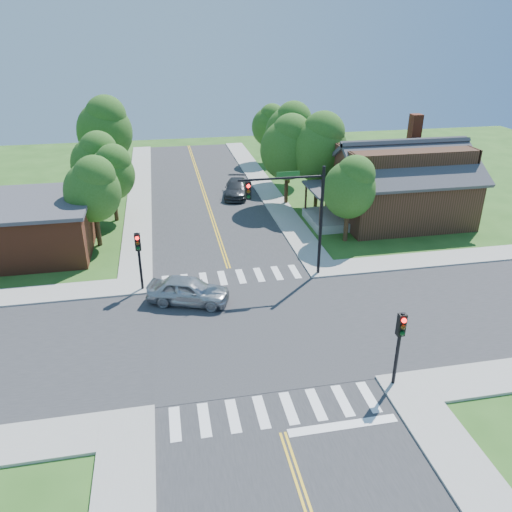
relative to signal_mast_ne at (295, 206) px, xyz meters
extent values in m
plane|color=#29541A|center=(-3.91, -5.59, -4.85)|extent=(100.00, 100.00, 0.00)
cube|color=#2D2D30|center=(-3.91, -5.59, -4.83)|extent=(10.00, 90.00, 0.04)
cube|color=#2D2D30|center=(-3.91, -5.59, -4.83)|extent=(90.00, 10.00, 0.04)
cube|color=#2D2D30|center=(-3.91, -5.59, -4.85)|extent=(10.20, 10.20, 0.06)
cube|color=#9E9B93|center=(2.19, 19.41, -4.78)|extent=(2.20, 40.00, 0.14)
cube|color=#9E9B93|center=(-10.01, 19.41, -4.78)|extent=(2.20, 40.00, 0.14)
cube|color=white|center=(-8.11, 0.61, -4.80)|extent=(0.45, 2.00, 0.01)
cube|color=white|center=(-6.91, 0.61, -4.80)|extent=(0.45, 2.00, 0.01)
cube|color=white|center=(-5.71, 0.61, -4.80)|extent=(0.45, 2.00, 0.01)
cube|color=white|center=(-4.51, 0.61, -4.80)|extent=(0.45, 2.00, 0.01)
cube|color=white|center=(-3.31, 0.61, -4.80)|extent=(0.45, 2.00, 0.01)
cube|color=white|center=(-2.11, 0.61, -4.80)|extent=(0.45, 2.00, 0.01)
cube|color=white|center=(-0.91, 0.61, -4.80)|extent=(0.45, 2.00, 0.01)
cube|color=white|center=(0.29, 0.61, -4.80)|extent=(0.45, 2.00, 0.01)
cube|color=white|center=(-8.11, -11.79, -4.80)|extent=(0.45, 2.00, 0.01)
cube|color=white|center=(-6.91, -11.79, -4.80)|extent=(0.45, 2.00, 0.01)
cube|color=white|center=(-5.71, -11.79, -4.80)|extent=(0.45, 2.00, 0.01)
cube|color=white|center=(-4.51, -11.79, -4.80)|extent=(0.45, 2.00, 0.01)
cube|color=white|center=(-3.31, -11.79, -4.80)|extent=(0.45, 2.00, 0.01)
cube|color=white|center=(-2.11, -11.79, -4.80)|extent=(0.45, 2.00, 0.01)
cube|color=white|center=(-0.91, -11.79, -4.80)|extent=(0.45, 2.00, 0.01)
cube|color=white|center=(0.29, -11.79, -4.80)|extent=(0.45, 2.00, 0.01)
cube|color=yellow|center=(-4.01, 20.66, -4.80)|extent=(0.10, 37.50, 0.01)
cube|color=yellow|center=(-3.81, 20.66, -4.80)|extent=(0.10, 37.50, 0.01)
cube|color=white|center=(-1.41, -13.19, -4.85)|extent=(4.60, 0.45, 0.09)
cylinder|color=black|center=(1.69, 0.01, -1.25)|extent=(0.20, 0.20, 7.20)
cylinder|color=black|center=(-0.91, 0.01, 1.75)|extent=(5.20, 0.14, 0.14)
cube|color=#19591E|center=(-0.51, -0.04, 2.00)|extent=(1.40, 0.04, 0.30)
cube|color=black|center=(-2.91, 0.01, 1.12)|extent=(0.34, 0.28, 1.05)
sphere|color=#FF0C0C|center=(-2.91, -0.16, 1.44)|extent=(0.22, 0.22, 0.22)
sphere|color=#3F2605|center=(-2.91, -0.16, 1.12)|extent=(0.22, 0.22, 0.22)
sphere|color=#05330F|center=(-2.91, -0.16, 0.80)|extent=(0.22, 0.22, 0.22)
cylinder|color=black|center=(1.69, -11.19, -2.95)|extent=(0.16, 0.16, 3.80)
cube|color=black|center=(1.69, -11.19, -1.63)|extent=(0.34, 0.28, 1.05)
sphere|color=#FF0C0C|center=(1.69, -11.36, -1.31)|extent=(0.22, 0.22, 0.22)
sphere|color=#3F2605|center=(1.69, -11.36, -1.63)|extent=(0.22, 0.22, 0.22)
sphere|color=#05330F|center=(1.69, -11.36, -1.95)|extent=(0.22, 0.22, 0.22)
cylinder|color=black|center=(-9.51, 0.01, -2.95)|extent=(0.16, 0.16, 3.80)
cube|color=black|center=(-9.51, 0.01, -1.63)|extent=(0.34, 0.28, 1.05)
sphere|color=#FF0C0C|center=(-9.51, -0.16, -1.31)|extent=(0.22, 0.22, 0.22)
sphere|color=#3F2605|center=(-9.51, -0.16, -1.63)|extent=(0.22, 0.22, 0.22)
sphere|color=#05330F|center=(-9.51, -0.16, -1.95)|extent=(0.22, 0.22, 0.22)
cube|color=#301E10|center=(11.29, 8.61, -2.85)|extent=(10.00, 8.00, 4.00)
cube|color=#9E9B93|center=(4.99, 8.61, -4.50)|extent=(2.60, 4.50, 0.70)
cylinder|color=#301E10|center=(3.89, 6.61, -3.25)|extent=(0.18, 0.18, 2.50)
cylinder|color=#301E10|center=(3.89, 10.61, -3.25)|extent=(0.18, 0.18, 2.50)
cube|color=#38383D|center=(4.99, 8.61, -1.90)|extent=(2.80, 4.80, 0.18)
cube|color=brown|center=(13.79, 12.11, -1.30)|extent=(0.90, 0.90, 7.11)
cube|color=brown|center=(-18.11, 7.61, -3.10)|extent=(10.00, 8.00, 3.50)
cube|color=#38383D|center=(-18.11, 7.61, -1.25)|extent=(10.40, 8.40, 0.25)
cylinder|color=#382314|center=(5.39, 4.99, -3.64)|extent=(0.34, 0.34, 2.43)
ellipsoid|color=#2C5519|center=(5.39, 4.99, -0.89)|extent=(3.84, 3.64, 4.22)
sphere|color=#2C5519|center=(5.69, 4.79, 0.27)|extent=(2.81, 2.81, 2.81)
cylinder|color=#382314|center=(5.47, 12.76, -3.29)|extent=(0.34, 0.34, 3.12)
ellipsoid|color=#2C5519|center=(5.47, 12.76, 0.24)|extent=(4.93, 4.68, 5.42)
sphere|color=#2C5519|center=(5.77, 12.56, 1.72)|extent=(3.61, 3.61, 3.61)
cylinder|color=#382314|center=(4.93, 20.40, -3.33)|extent=(0.34, 0.34, 3.04)
ellipsoid|color=#2C5519|center=(4.93, 20.40, 0.12)|extent=(4.81, 4.57, 5.29)
sphere|color=#2C5519|center=(5.23, 20.20, 1.56)|extent=(3.52, 3.52, 3.52)
cylinder|color=#382314|center=(4.74, 28.97, -3.60)|extent=(0.34, 0.34, 2.51)
ellipsoid|color=#2C5519|center=(4.74, 28.97, -0.75)|extent=(3.96, 3.77, 4.36)
sphere|color=#2C5519|center=(5.04, 28.77, 0.43)|extent=(2.91, 2.91, 2.91)
cylinder|color=#382314|center=(-12.68, 7.65, -3.60)|extent=(0.34, 0.34, 2.51)
ellipsoid|color=#2C5519|center=(-12.68, 7.65, -0.76)|extent=(3.96, 3.76, 4.36)
sphere|color=#2C5519|center=(-12.38, 7.45, 0.43)|extent=(2.90, 2.90, 2.90)
cylinder|color=#382314|center=(-13.00, 14.66, -3.53)|extent=(0.34, 0.34, 2.63)
ellipsoid|color=#2C5519|center=(-13.00, 14.66, -0.55)|extent=(4.16, 3.95, 4.58)
sphere|color=#2C5519|center=(-12.70, 14.46, 0.70)|extent=(3.05, 3.05, 3.05)
cylinder|color=#382314|center=(-12.81, 22.57, -3.19)|extent=(0.34, 0.34, 3.31)
ellipsoid|color=#2C5519|center=(-12.81, 22.57, 0.56)|extent=(5.23, 4.97, 5.75)
sphere|color=#2C5519|center=(-12.51, 22.37, 2.12)|extent=(3.84, 3.84, 3.84)
cylinder|color=#382314|center=(-12.64, 31.44, -3.76)|extent=(0.34, 0.34, 2.18)
ellipsoid|color=#2C5519|center=(-12.64, 31.44, -1.30)|extent=(3.43, 3.26, 3.78)
sphere|color=#2C5519|center=(-12.34, 31.24, -0.27)|extent=(2.52, 2.52, 2.52)
cylinder|color=#382314|center=(3.07, 14.04, -3.35)|extent=(0.34, 0.34, 3.00)
ellipsoid|color=#2C5519|center=(3.07, 14.04, 0.04)|extent=(4.74, 4.50, 5.21)
sphere|color=#2C5519|center=(3.37, 13.84, 1.46)|extent=(3.47, 3.47, 3.47)
cylinder|color=#382314|center=(-11.76, 12.72, -3.66)|extent=(0.34, 0.34, 2.38)
ellipsoid|color=#2C5519|center=(-11.76, 12.72, -0.97)|extent=(3.76, 3.57, 4.13)
sphere|color=#2C5519|center=(-11.46, 12.52, 0.16)|extent=(2.75, 2.75, 2.75)
imported|color=#B0B3B7|center=(-6.84, -2.09, -4.04)|extent=(4.94, 5.97, 1.62)
imported|color=#313337|center=(-1.00, 17.08, -4.12)|extent=(4.10, 5.90, 1.47)
camera|label=1|loc=(-7.84, -27.65, 10.01)|focal=35.00mm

